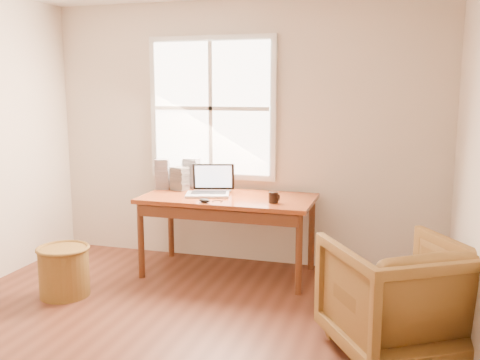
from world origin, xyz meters
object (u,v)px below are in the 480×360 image
at_px(armchair, 398,298).
at_px(cd_stack_a, 192,173).
at_px(coffee_mug, 273,197).
at_px(laptop, 207,181).
at_px(desk, 228,198).
at_px(wicker_stool, 64,272).

bearing_deg(armchair, cd_stack_a, -67.84).
bearing_deg(coffee_mug, cd_stack_a, 137.04).
xyz_separation_m(armchair, cd_stack_a, (-2.04, 1.51, 0.51)).
xyz_separation_m(laptop, cd_stack_a, (-0.30, 0.35, 0.01)).
relative_size(laptop, coffee_mug, 4.07).
bearing_deg(desk, cd_stack_a, 145.94).
xyz_separation_m(wicker_stool, laptop, (0.97, 0.91, 0.68)).
distance_m(armchair, cd_stack_a, 2.59).
relative_size(laptop, cd_stack_a, 1.30).
bearing_deg(laptop, wicker_stool, -153.01).
bearing_deg(laptop, coffee_mug, -28.08).
height_order(wicker_stool, cd_stack_a, cd_stack_a).
bearing_deg(wicker_stool, desk, 38.54).
relative_size(coffee_mug, cd_stack_a, 0.32).
xyz_separation_m(wicker_stool, cd_stack_a, (0.67, 1.26, 0.69)).
relative_size(desk, laptop, 4.11).
height_order(armchair, cd_stack_a, cd_stack_a).
distance_m(armchair, coffee_mug, 1.54).
height_order(armchair, wicker_stool, armchair).
height_order(desk, cd_stack_a, cd_stack_a).
relative_size(armchair, cd_stack_a, 2.87).
bearing_deg(desk, laptop, -174.83).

